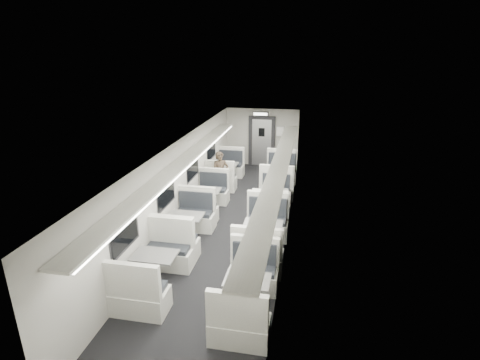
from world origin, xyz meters
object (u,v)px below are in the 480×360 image
at_px(booth_left_c, 186,228).
at_px(booth_right_c, 263,238).
at_px(exit_sign, 261,114).
at_px(vestibule_door, 262,142).
at_px(booth_right_d, 247,295).
at_px(booth_right_a, 279,179).
at_px(booth_right_b, 273,201).
at_px(passenger, 220,174).
at_px(booth_left_d, 156,270).
at_px(booth_left_a, 226,173).
at_px(booth_left_b, 206,200).

relative_size(booth_left_c, booth_right_c, 0.97).
bearing_deg(exit_sign, booth_left_c, -98.75).
bearing_deg(vestibule_door, booth_right_c, -82.05).
bearing_deg(exit_sign, booth_right_d, -83.57).
xyz_separation_m(booth_right_a, vestibule_door, (-1.00, 2.74, 0.63)).
xyz_separation_m(booth_right_b, booth_right_d, (0.00, -4.64, 0.01)).
bearing_deg(passenger, booth_right_c, -86.29).
xyz_separation_m(booth_right_d, exit_sign, (-1.00, 8.87, 1.91)).
height_order(booth_left_d, booth_right_d, booth_left_d).
relative_size(booth_left_a, passenger, 1.38).
distance_m(booth_left_d, booth_right_d, 2.05).
bearing_deg(exit_sign, passenger, -105.64).
xyz_separation_m(booth_left_a, booth_left_c, (0.00, -4.63, 0.01)).
height_order(booth_left_b, vestibule_door, vestibule_door).
bearing_deg(booth_left_d, booth_left_c, 90.00).
bearing_deg(booth_left_d, exit_sign, 83.24).
bearing_deg(passenger, booth_left_c, -116.61).
relative_size(booth_right_c, vestibule_door, 1.07).
xyz_separation_m(booth_left_c, booth_left_d, (0.00, -1.94, 0.00)).
height_order(booth_right_d, vestibule_door, vestibule_door).
height_order(booth_right_a, exit_sign, exit_sign).
xyz_separation_m(booth_right_b, booth_right_c, (0.00, -2.44, 0.04)).
height_order(booth_left_b, passenger, passenger).
height_order(booth_left_c, booth_left_d, booth_left_d).
bearing_deg(booth_right_d, booth_right_c, 90.00).
bearing_deg(booth_left_a, passenger, -85.19).
xyz_separation_m(booth_right_a, passenger, (-1.89, -0.93, 0.36)).
distance_m(booth_left_a, vestibule_door, 2.65).
bearing_deg(booth_right_a, exit_sign, 113.97).
xyz_separation_m(booth_left_a, passenger, (0.11, -1.31, 0.39)).
xyz_separation_m(booth_left_c, booth_right_a, (2.00, 4.25, 0.02)).
distance_m(booth_left_c, booth_right_a, 4.70).
xyz_separation_m(booth_left_a, exit_sign, (1.00, 1.87, 1.90)).
height_order(booth_left_d, booth_right_c, booth_right_c).
xyz_separation_m(booth_left_d, booth_right_d, (2.00, -0.44, -0.02)).
relative_size(booth_right_a, exit_sign, 3.66).
bearing_deg(booth_right_d, vestibule_door, 96.10).
height_order(booth_left_a, booth_left_b, booth_left_a).
xyz_separation_m(booth_left_b, booth_left_c, (0.00, -1.95, 0.02)).
distance_m(booth_left_a, booth_right_b, 3.10).
bearing_deg(booth_right_b, booth_left_c, -131.43).
bearing_deg(booth_left_b, vestibule_door, 78.78).
relative_size(booth_right_b, passenger, 1.32).
relative_size(booth_left_a, booth_left_b, 1.02).
bearing_deg(booth_right_b, booth_left_d, -115.44).
relative_size(booth_right_b, booth_right_d, 0.97).
bearing_deg(passenger, booth_left_d, -115.91).
xyz_separation_m(booth_left_c, booth_right_b, (2.00, 2.27, -0.03)).
xyz_separation_m(booth_right_b, exit_sign, (-1.00, 4.23, 1.92)).
bearing_deg(booth_left_d, passenger, 88.80).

